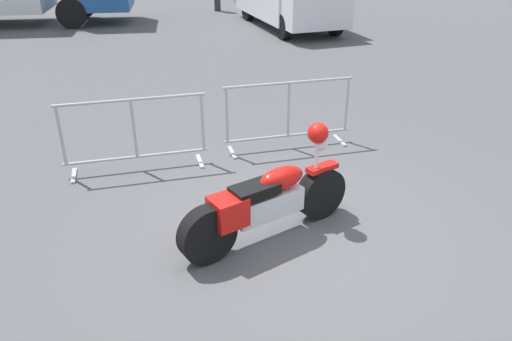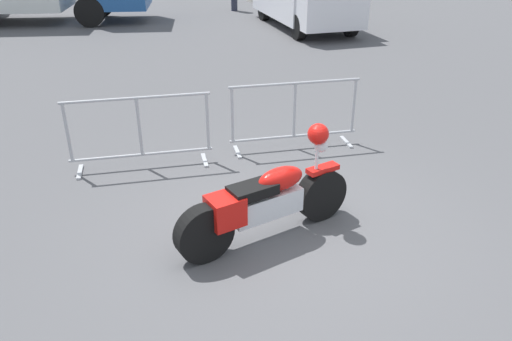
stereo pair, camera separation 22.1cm
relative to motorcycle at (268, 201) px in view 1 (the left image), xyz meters
The scene contains 4 objects.
ground_plane 0.54m from the motorcycle, ahead, with size 120.00×120.00×0.00m, color #4C4C4F.
motorcycle is the anchor object (origin of this frame).
crowd_barrier_near 2.49m from the motorcycle, 117.77° to the left, with size 2.02×0.58×1.07m.
crowd_barrier_far 2.49m from the motorcycle, 62.21° to the left, with size 2.02×0.58×1.07m.
Camera 1 is at (-1.97, -4.37, 3.26)m, focal length 35.00 mm.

